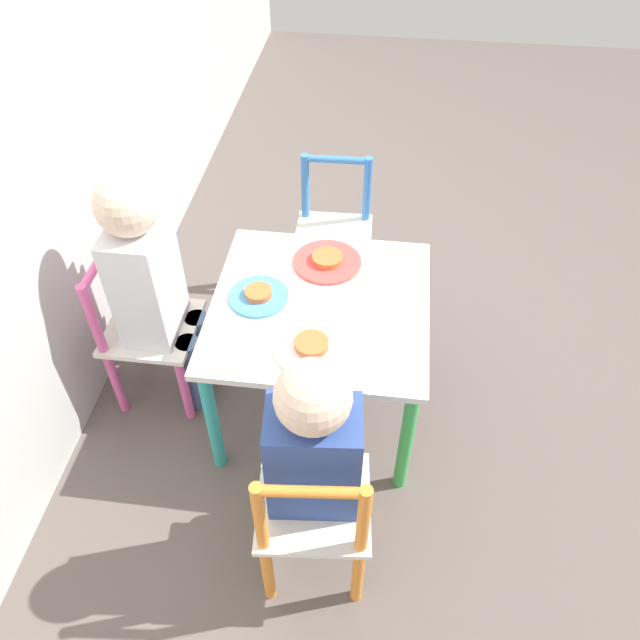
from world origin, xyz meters
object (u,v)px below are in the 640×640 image
object	(u,v)px
kids_table	(320,319)
child_left	(314,450)
chair_orange	(314,515)
plate_back	(259,295)
plate_left	(312,347)
plate_right	(327,261)
chair_blue	(334,236)
child_back	(151,279)
chair_pink	(146,331)

from	to	relation	value
kids_table	child_left	size ratio (longest dim) A/B	0.81
chair_orange	plate_back	bearing A→B (deg)	-72.78
plate_left	plate_right	xyz separation A→B (m)	(0.34, -0.00, 0.00)
plate_back	plate_left	size ratio (longest dim) A/B	0.85
chair_orange	chair_blue	bearing A→B (deg)	-91.79
child_left	plate_back	bearing A→B (deg)	-70.70
chair_orange	plate_right	bearing A→B (deg)	-91.34
child_left	kids_table	bearing A→B (deg)	-90.00
plate_right	child_back	bearing A→B (deg)	109.93
plate_back	child_back	bearing A→B (deg)	90.02
child_left	plate_back	xyz separation A→B (m)	(0.46, 0.21, 0.01)
chair_pink	child_left	distance (m)	0.75
kids_table	child_left	distance (m)	0.46
kids_table	chair_blue	bearing A→B (deg)	1.95
kids_table	plate_right	size ratio (longest dim) A/B	2.99
chair_blue	plate_back	xyz separation A→B (m)	(-0.52, 0.15, 0.18)
child_left	plate_back	distance (m)	0.50
kids_table	chair_orange	xyz separation A→B (m)	(-0.52, -0.05, -0.11)
chair_orange	plate_right	world-z (taller)	chair_orange
plate_left	plate_right	bearing A→B (deg)	-0.00
child_left	chair_orange	bearing A→B (deg)	90.00
kids_table	chair_pink	bearing A→B (deg)	90.01
child_back	chair_orange	bearing A→B (deg)	-135.39
chair_pink	plate_right	world-z (taller)	chair_pink
chair_orange	chair_pink	bearing A→B (deg)	-47.76
kids_table	chair_orange	bearing A→B (deg)	-174.47
kids_table	plate_left	xyz separation A→B (m)	(-0.17, 0.00, 0.07)
plate_left	plate_right	world-z (taller)	same
kids_table	chair_blue	size ratio (longest dim) A/B	1.13
chair_pink	child_left	xyz separation A→B (m)	(-0.46, -0.57, 0.17)
plate_left	plate_right	size ratio (longest dim) A/B	0.98
child_left	plate_left	xyz separation A→B (m)	(0.29, 0.04, 0.01)
kids_table	chair_pink	distance (m)	0.53
chair_pink	plate_left	bearing A→B (deg)	-107.79
child_back	child_left	distance (m)	0.68
kids_table	plate_back	xyz separation A→B (m)	(0.00, 0.17, 0.07)
kids_table	chair_pink	size ratio (longest dim) A/B	1.13
kids_table	plate_left	world-z (taller)	plate_left
plate_left	chair_orange	bearing A→B (deg)	-171.87
chair_blue	kids_table	bearing A→B (deg)	-90.00
chair_blue	child_left	size ratio (longest dim) A/B	0.72
chair_pink	plate_right	bearing A→B (deg)	-72.21
chair_pink	chair_orange	distance (m)	0.77
child_left	plate_right	bearing A→B (deg)	-91.47
plate_right	chair_orange	bearing A→B (deg)	-175.82
plate_left	plate_back	bearing A→B (deg)	45.00
plate_right	chair_blue	bearing A→B (deg)	2.87
child_back	plate_right	size ratio (longest dim) A/B	4.01
chair_blue	plate_right	distance (m)	0.40
chair_blue	plate_left	world-z (taller)	chair_blue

